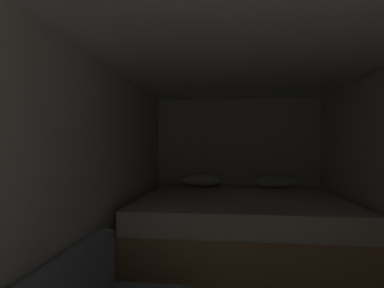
% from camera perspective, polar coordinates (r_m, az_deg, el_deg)
% --- Properties ---
extents(wall_back, '(2.33, 0.05, 1.96)m').
position_cam_1_polar(wall_back, '(4.35, 8.38, -4.67)').
color(wall_back, silver).
rests_on(wall_back, ground).
extents(wall_left, '(0.05, 4.65, 1.96)m').
position_cam_1_polar(wall_left, '(2.24, -20.18, -8.62)').
color(wall_left, silver).
rests_on(wall_left, ground).
extents(ceiling_slab, '(2.33, 4.65, 0.05)m').
position_cam_1_polar(ceiling_slab, '(2.11, 10.67, 18.53)').
color(ceiling_slab, white).
rests_on(ceiling_slab, wall_left).
extents(bed, '(2.11, 1.87, 0.93)m').
position_cam_1_polar(bed, '(3.46, 8.98, -15.67)').
color(bed, tan).
rests_on(bed, ground).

